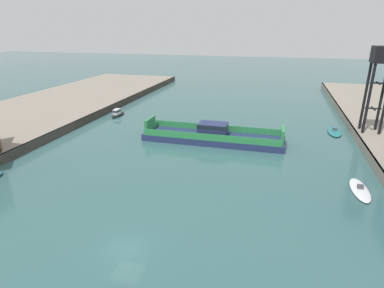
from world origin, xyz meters
name	(u,v)px	position (x,y,z in m)	size (l,w,h in m)	color
ground_plane	(126,249)	(0.00, 0.00, 0.00)	(400.00, 400.00, 0.00)	#335B5B
chain_ferry	(213,136)	(1.62, 29.39, 1.01)	(23.57, 5.66, 3.30)	navy
moored_boat_near_left	(117,113)	(-21.76, 40.16, 0.60)	(1.55, 4.91, 1.61)	black
moored_boat_mid_left	(360,190)	(21.95, 16.86, 0.19)	(2.06, 6.31, 0.85)	white
moored_boat_mid_right	(335,131)	(22.28, 40.17, 0.21)	(2.67, 6.74, 0.89)	#237075
crane_tower	(382,66)	(27.13, 37.35, 12.43)	(3.26, 3.26, 13.94)	black
bollard_left_far	(0,150)	(-25.60, 12.73, 1.92)	(0.32, 0.32, 0.71)	black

